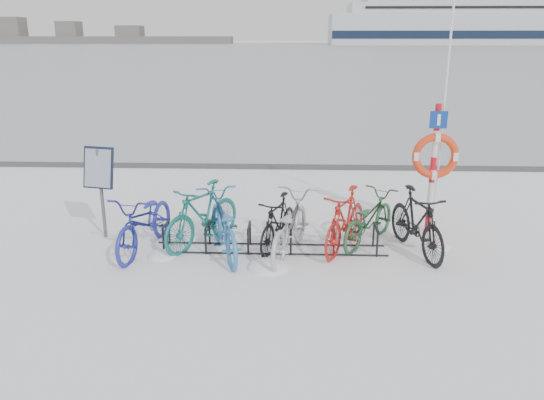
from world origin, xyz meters
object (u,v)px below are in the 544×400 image
(cruise_ferry, at_px, (503,13))
(bike_rack, at_px, (270,240))
(info_board, at_px, (99,173))
(lifebuoy_station, at_px, (435,156))

(cruise_ferry, bearing_deg, bike_rack, -110.83)
(info_board, distance_m, cruise_ferry, 245.48)
(info_board, relative_size, lifebuoy_station, 0.39)
(lifebuoy_station, distance_m, cruise_ferry, 242.86)
(bike_rack, height_order, lifebuoy_station, lifebuoy_station)
(cruise_ferry, bearing_deg, lifebuoy_station, -110.26)
(info_board, height_order, lifebuoy_station, lifebuoy_station)
(info_board, bearing_deg, bike_rack, 3.67)
(bike_rack, bearing_deg, lifebuoy_station, 18.41)
(info_board, relative_size, cruise_ferry, 0.01)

